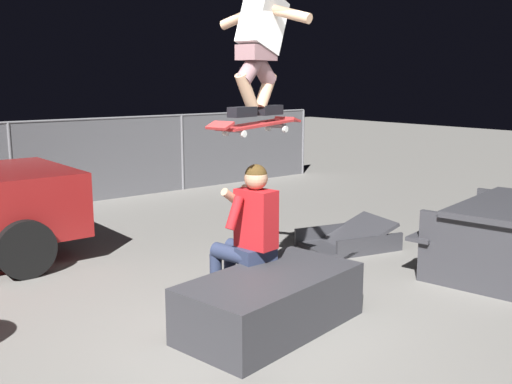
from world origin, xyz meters
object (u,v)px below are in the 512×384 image
at_px(picnic_table_back, 503,226).
at_px(skater_airborne, 261,38).
at_px(kicker_ramp, 348,242).
at_px(person_sitting_on_ledge, 247,230).
at_px(skateboard, 256,125).
at_px(ledge_box_main, 271,302).

bearing_deg(picnic_table_back, skater_airborne, 163.56).
bearing_deg(kicker_ramp, person_sitting_on_ledge, -160.96).
bearing_deg(skater_airborne, skateboard, -166.46).
bearing_deg(person_sitting_on_ledge, skater_airborne, -66.75).
distance_m(skater_airborne, kicker_ramp, 3.13).
height_order(ledge_box_main, picnic_table_back, picnic_table_back).
bearing_deg(picnic_table_back, person_sitting_on_ledge, 161.50).
height_order(ledge_box_main, kicker_ramp, ledge_box_main).
distance_m(person_sitting_on_ledge, kicker_ramp, 2.29).
distance_m(ledge_box_main, skateboard, 1.43).
bearing_deg(skater_airborne, picnic_table_back, -16.44).
height_order(kicker_ramp, picnic_table_back, picnic_table_back).
xyz_separation_m(skateboard, picnic_table_back, (2.65, -0.75, -1.12)).
bearing_deg(ledge_box_main, kicker_ramp, 28.34).
xyz_separation_m(person_sitting_on_ledge, skater_airborne, (0.05, -0.12, 1.59)).
distance_m(skater_airborne, picnic_table_back, 3.25).
height_order(person_sitting_on_ledge, kicker_ramp, person_sitting_on_ledge).
relative_size(ledge_box_main, skater_airborne, 1.36).
xyz_separation_m(ledge_box_main, skater_airborne, (0.18, 0.35, 2.08)).
xyz_separation_m(person_sitting_on_ledge, picnic_table_back, (2.65, -0.89, -0.21)).
distance_m(ledge_box_main, picnic_table_back, 2.82).
xyz_separation_m(skater_airborne, picnic_table_back, (2.60, -0.77, -1.80)).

